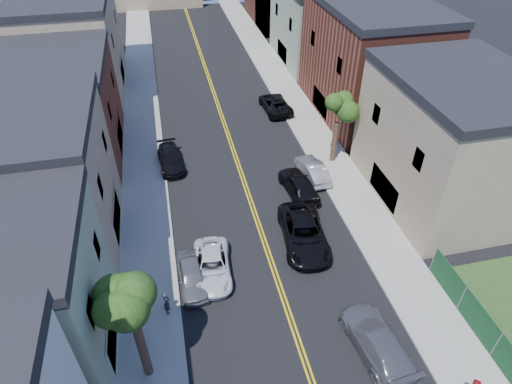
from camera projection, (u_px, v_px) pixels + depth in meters
sidewalk_left at (141, 124)px, 41.87m from camera, size 3.20×100.00×0.15m
sidewalk_right at (297, 107)px, 44.60m from camera, size 3.20×100.00×0.15m
curb_left at (159, 122)px, 42.17m from camera, size 0.30×100.00×0.15m
curb_right at (281, 109)px, 44.30m from camera, size 0.30×100.00×0.15m
bldg_left_tan_near at (31, 190)px, 26.59m from camera, size 9.00×10.00×9.00m
bldg_left_brick at (57, 113)px, 35.32m from camera, size 9.00×12.00×8.00m
bldg_left_tan_far at (72, 45)px, 45.56m from camera, size 9.00×16.00×9.50m
bldg_right_tan at (450, 144)px, 30.67m from camera, size 9.00×12.00×9.00m
bldg_right_brick at (368, 63)px, 41.07m from camera, size 9.00×14.00×10.00m
bldg_right_palegrn at (319, 25)px, 52.25m from camera, size 9.00×12.00×8.50m
tree_left_mid at (126, 289)px, 17.95m from camera, size 5.20×5.20×9.29m
tree_right_far at (340, 99)px, 33.43m from camera, size 4.40×4.40×8.03m
white_pickup at (212, 266)px, 26.80m from camera, size 2.64×4.98×1.33m
grey_car_left at (192, 276)px, 26.14m from camera, size 1.79×4.08×1.37m
black_car_left at (171, 159)px, 36.02m from camera, size 2.21×4.75×1.34m
grey_car_right at (377, 342)px, 22.54m from camera, size 2.70×5.58×1.57m
black_car_right at (299, 185)px, 33.06m from camera, size 2.38×4.96×1.64m
silver_car_right at (313, 170)px, 34.75m from camera, size 1.90×4.45×1.43m
dark_car_right_far at (275, 104)px, 43.73m from camera, size 2.71×5.36×1.45m
black_suv_lane at (304, 233)px, 28.83m from camera, size 3.43×6.32×1.68m
pedestrian_left at (167, 303)px, 24.31m from camera, size 0.43×0.60×1.57m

